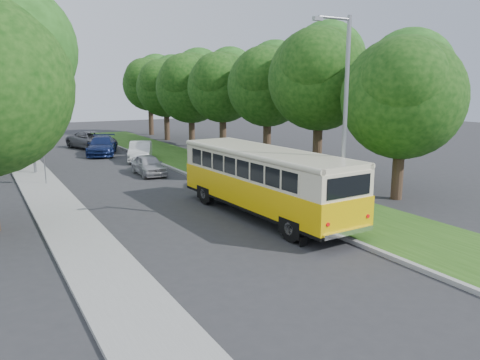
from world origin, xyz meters
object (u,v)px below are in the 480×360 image
car_silver (148,165)px  car_blue (102,146)px  lamppost_near (343,117)px  car_grey (92,140)px  vintage_bus (264,183)px  lamppost_far (28,109)px  car_white (140,151)px

car_silver → car_blue: 10.26m
lamppost_near → car_grey: bearing=95.5°
vintage_bus → lamppost_near: bearing=-67.0°
vintage_bus → lamppost_far: bearing=113.0°
lamppost_far → lamppost_near: bearing=-64.3°
lamppost_far → car_blue: lamppost_far is taller
car_blue → car_grey: (0.19, 4.25, 0.01)m
lamppost_far → car_blue: 9.44m
car_silver → car_grey: 14.51m
car_blue → lamppost_near: bearing=-64.2°
car_white → car_blue: bearing=132.8°
vintage_bus → car_grey: 26.29m
lamppost_near → car_silver: lamppost_near is taller
car_grey → lamppost_far: bearing=-138.1°
lamppost_near → car_silver: (-2.60, 14.81, -3.74)m
vintage_bus → car_white: (0.20, 17.42, -0.75)m
car_blue → car_silver: bearing=-68.7°
lamppost_far → car_white: (7.63, 1.99, -3.39)m
lamppost_near → vintage_bus: bearing=115.7°
car_blue → car_grey: bearing=106.3°
car_white → car_silver: bearing=-81.3°
car_blue → lamppost_far: bearing=-112.9°
lamppost_near → car_silver: bearing=100.0°
lamppost_near → car_blue: bearing=96.9°
lamppost_far → car_grey: (6.07, 10.82, -3.36)m
car_blue → car_grey: car_grey is taller
vintage_bus → car_white: bearing=86.7°
vintage_bus → car_blue: bearing=91.4°
lamppost_far → car_blue: size_ratio=1.45×
lamppost_near → car_white: bearing=93.6°
car_silver → car_blue: car_blue is taller
car_silver → lamppost_near: bearing=-78.2°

